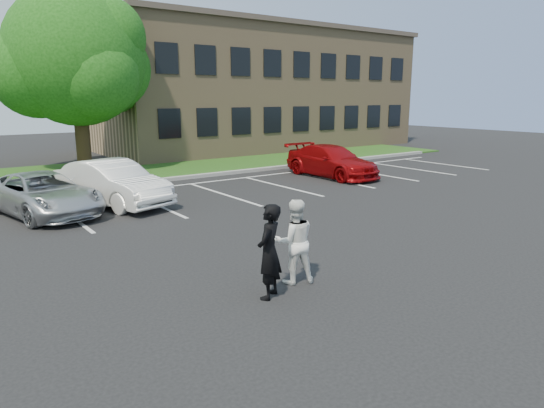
# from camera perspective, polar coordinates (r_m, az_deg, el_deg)

# --- Properties ---
(ground_plane) EXTENTS (90.00, 90.00, 0.00)m
(ground_plane) POSITION_cam_1_polar(r_m,az_deg,el_deg) (10.65, 3.20, -7.53)
(ground_plane) COLOR black
(ground_plane) RESTS_ON ground
(curb) EXTENTS (40.00, 0.30, 0.15)m
(curb) POSITION_cam_1_polar(r_m,az_deg,el_deg) (21.02, -17.99, 2.16)
(curb) COLOR gray
(curb) RESTS_ON ground
(grass_strip) EXTENTS (44.00, 8.00, 0.08)m
(grass_strip) POSITION_cam_1_polar(r_m,az_deg,el_deg) (24.82, -20.93, 3.38)
(grass_strip) COLOR #284916
(grass_strip) RESTS_ON ground
(stall_lines) EXTENTS (34.00, 5.36, 0.01)m
(stall_lines) POSITION_cam_1_polar(r_m,az_deg,el_deg) (18.75, -10.95, 1.12)
(stall_lines) COLOR silver
(stall_lines) RESTS_ON ground
(office_building) EXTENTS (22.40, 10.40, 8.30)m
(office_building) POSITION_cam_1_polar(r_m,az_deg,el_deg) (36.02, -1.77, 13.39)
(office_building) COLOR #997E5B
(office_building) RESTS_ON ground
(tree) EXTENTS (7.80, 7.20, 8.80)m
(tree) POSITION_cam_1_polar(r_m,az_deg,el_deg) (26.23, -21.93, 15.42)
(tree) COLOR black
(tree) RESTS_ON ground
(man_black_suit) EXTENTS (0.78, 0.71, 1.78)m
(man_black_suit) POSITION_cam_1_polar(r_m,az_deg,el_deg) (8.87, -0.34, -5.62)
(man_black_suit) COLOR black
(man_black_suit) RESTS_ON ground
(man_white_shirt) EXTENTS (1.01, 0.91, 1.70)m
(man_white_shirt) POSITION_cam_1_polar(r_m,az_deg,el_deg) (9.61, 2.64, -4.42)
(man_white_shirt) COLOR white
(man_white_shirt) RESTS_ON ground
(car_silver_minivan) EXTENTS (3.20, 5.14, 1.33)m
(car_silver_minivan) POSITION_cam_1_polar(r_m,az_deg,el_deg) (16.76, -25.33, 1.07)
(car_silver_minivan) COLOR #B6B8BE
(car_silver_minivan) RESTS_ON ground
(car_white_sedan) EXTENTS (2.92, 4.93, 1.53)m
(car_white_sedan) POSITION_cam_1_polar(r_m,az_deg,el_deg) (17.32, -18.27, 2.34)
(car_white_sedan) COLOR white
(car_white_sedan) RESTS_ON ground
(car_red_compact) EXTENTS (2.06, 4.97, 1.44)m
(car_red_compact) POSITION_cam_1_polar(r_m,az_deg,el_deg) (22.60, 7.01, 5.02)
(car_red_compact) COLOR #9A080B
(car_red_compact) RESTS_ON ground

